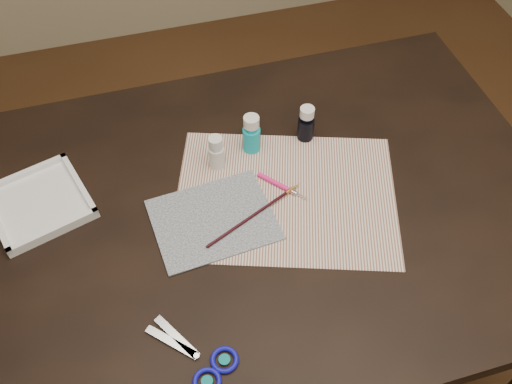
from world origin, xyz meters
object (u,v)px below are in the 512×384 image
object	(u,v)px
paint_bottle_white	(216,152)
palette_tray	(39,202)
paper	(286,196)
paint_bottle_navy	(306,123)
canvas	(213,220)
scissors	(186,354)
paint_bottle_cyan	(251,134)

from	to	relation	value
paint_bottle_white	palette_tray	size ratio (longest dim) A/B	0.45
paper	paint_bottle_navy	distance (m)	0.19
canvas	palette_tray	xyz separation A→B (m)	(-0.34, 0.14, 0.01)
paper	paint_bottle_white	xyz separation A→B (m)	(-0.12, 0.13, 0.04)
canvas	scissors	size ratio (longest dim) A/B	1.26
paint_bottle_white	palette_tray	bearing A→B (deg)	-178.81
canvas	paint_bottle_white	size ratio (longest dim) A/B	2.85
canvas	palette_tray	bearing A→B (deg)	157.92
paint_bottle_navy	scissors	xyz separation A→B (m)	(-0.37, -0.44, -0.04)
scissors	palette_tray	world-z (taller)	palette_tray
paint_bottle_navy	palette_tray	distance (m)	0.61
canvas	paint_bottle_cyan	distance (m)	0.22
paint_bottle_white	palette_tray	distance (m)	0.39
paint_bottle_navy	scissors	world-z (taller)	paint_bottle_navy
paint_bottle_cyan	scissors	world-z (taller)	paint_bottle_cyan
scissors	palette_tray	xyz separation A→B (m)	(-0.23, 0.41, 0.01)
paper	paint_bottle_navy	xyz separation A→B (m)	(0.10, 0.15, 0.04)
paint_bottle_navy	scissors	size ratio (longest dim) A/B	0.47
paper	canvas	world-z (taller)	canvas
paint_bottle_cyan	canvas	bearing A→B (deg)	-127.01
paint_bottle_white	scissors	distance (m)	0.45
paint_bottle_cyan	palette_tray	world-z (taller)	paint_bottle_cyan
canvas	scissors	world-z (taller)	scissors
paint_bottle_navy	paint_bottle_cyan	bearing A→B (deg)	179.95
paint_bottle_navy	canvas	bearing A→B (deg)	-146.24
paper	scissors	bearing A→B (deg)	-133.65
paint_bottle_white	paint_bottle_cyan	world-z (taller)	paint_bottle_cyan
paint_bottle_cyan	palette_tray	xyz separation A→B (m)	(-0.47, -0.04, -0.04)
paper	scissors	distance (m)	0.40
canvas	paint_bottle_navy	world-z (taller)	paint_bottle_navy
palette_tray	paint_bottle_white	bearing A→B (deg)	1.19
paper	canvas	size ratio (longest dim) A/B	1.91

